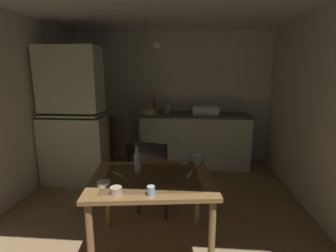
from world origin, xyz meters
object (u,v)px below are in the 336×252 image
(sink_basin, at_px, (206,110))
(mixing_bowl_counter, at_px, (150,112))
(glass_bottle, at_px, (137,162))
(mug_tall, at_px, (116,191))
(hutch_cabinet, at_px, (73,122))
(serving_bowl_wide, at_px, (104,184))
(chair_far_side, at_px, (155,174))
(dining_table, at_px, (152,187))
(hand_pump, at_px, (155,104))
(chair_by_counter, at_px, (123,146))

(sink_basin, bearing_deg, mixing_bowl_counter, -177.06)
(sink_basin, xyz_separation_m, glass_bottle, (-0.77, -2.16, -0.18))
(mug_tall, bearing_deg, sink_basin, 72.08)
(hutch_cabinet, height_order, serving_bowl_wide, hutch_cabinet)
(hutch_cabinet, bearing_deg, chair_far_side, -30.06)
(mug_tall, relative_size, glass_bottle, 0.37)
(chair_far_side, distance_m, serving_bowl_wide, 0.94)
(chair_far_side, bearing_deg, dining_table, -84.44)
(chair_far_side, relative_size, glass_bottle, 3.64)
(mug_tall, bearing_deg, hand_pump, 91.24)
(mixing_bowl_counter, relative_size, dining_table, 0.23)
(glass_bottle, bearing_deg, hand_pump, 93.34)
(hand_pump, bearing_deg, mug_tall, -88.76)
(sink_basin, relative_size, dining_table, 0.38)
(chair_far_side, bearing_deg, mixing_bowl_counter, 100.53)
(sink_basin, height_order, chair_by_counter, sink_basin)
(mixing_bowl_counter, distance_m, chair_far_side, 1.67)
(chair_far_side, height_order, chair_by_counter, chair_by_counter)
(serving_bowl_wide, bearing_deg, mixing_bowl_counter, 89.57)
(sink_basin, bearing_deg, glass_bottle, -109.71)
(hand_pump, relative_size, mug_tall, 4.33)
(mixing_bowl_counter, bearing_deg, chair_by_counter, -118.75)
(glass_bottle, bearing_deg, serving_bowl_wide, -124.92)
(hutch_cabinet, bearing_deg, serving_bowl_wide, -58.21)
(mixing_bowl_counter, distance_m, mug_tall, 2.57)
(mixing_bowl_counter, height_order, chair_far_side, mixing_bowl_counter)
(sink_basin, xyz_separation_m, serving_bowl_wide, (-0.99, -2.47, -0.26))
(hutch_cabinet, relative_size, dining_table, 1.72)
(hutch_cabinet, height_order, chair_far_side, hutch_cabinet)
(dining_table, bearing_deg, serving_bowl_wide, -151.99)
(hand_pump, xyz_separation_m, chair_far_side, (0.22, -1.67, -0.62))
(mug_tall, bearing_deg, chair_by_counter, 103.51)
(glass_bottle, bearing_deg, dining_table, -36.19)
(chair_by_counter, distance_m, serving_bowl_wide, 1.84)
(hutch_cabinet, distance_m, dining_table, 1.98)
(serving_bowl_wide, distance_m, glass_bottle, 0.39)
(dining_table, distance_m, glass_bottle, 0.27)
(mixing_bowl_counter, xyz_separation_m, glass_bottle, (0.20, -2.11, -0.15))
(dining_table, xyz_separation_m, serving_bowl_wide, (-0.37, -0.20, 0.11))
(sink_basin, bearing_deg, hand_pump, 177.13)
(sink_basin, distance_m, chair_far_side, 1.84)
(hutch_cabinet, relative_size, chair_far_side, 2.26)
(hutch_cabinet, bearing_deg, mug_tall, -56.82)
(dining_table, relative_size, chair_far_side, 1.31)
(mixing_bowl_counter, height_order, dining_table, mixing_bowl_counter)
(chair_far_side, relative_size, chair_by_counter, 0.89)
(hand_pump, height_order, glass_bottle, hand_pump)
(sink_basin, xyz_separation_m, chair_by_counter, (-1.31, -0.67, -0.49))
(dining_table, distance_m, mug_tall, 0.43)
(hutch_cabinet, bearing_deg, hand_pump, 40.18)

